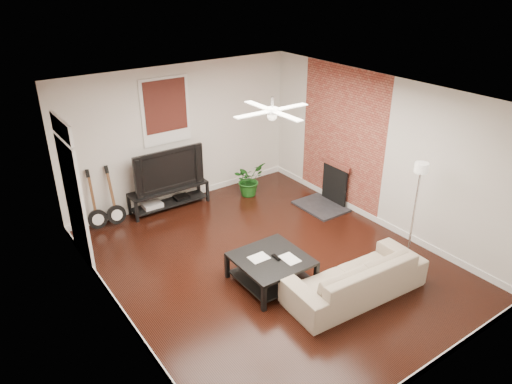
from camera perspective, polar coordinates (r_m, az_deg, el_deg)
room at (r=7.37m, az=1.80°, el=0.65°), size 5.01×6.01×2.81m
brick_accent at (r=9.61m, az=10.15°, el=6.33°), size 0.02×2.20×2.80m
fireplace at (r=9.76m, az=8.53°, el=0.82°), size 0.80×1.10×0.92m
window_back at (r=9.45m, az=-10.71°, el=9.47°), size 1.00×0.06×1.30m
door_left at (r=8.07m, az=-20.86°, el=0.03°), size 0.08×1.00×2.50m
tv_stand at (r=9.83m, az=-10.29°, el=-0.64°), size 1.61×0.43×0.45m
tv at (r=9.59m, az=-10.63°, el=2.84°), size 1.45×0.19×0.83m
coffee_table at (r=7.51m, az=1.81°, el=-9.23°), size 1.06×1.06×0.44m
sofa at (r=7.34m, az=11.74°, el=-9.79°), size 2.24×0.99×0.64m
floor_lamp at (r=8.03m, az=18.28°, el=-2.56°), size 0.31×0.31×1.79m
potted_plant at (r=10.17m, az=-0.87°, el=1.53°), size 0.77×0.71×0.72m
guitar_left at (r=9.21m, az=-18.66°, el=-1.04°), size 0.39×0.29×1.17m
guitar_right at (r=9.27m, az=-16.57°, el=-0.55°), size 0.36×0.26×1.17m
ceiling_fan at (r=6.95m, az=1.94°, el=9.66°), size 1.24×1.24×0.32m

